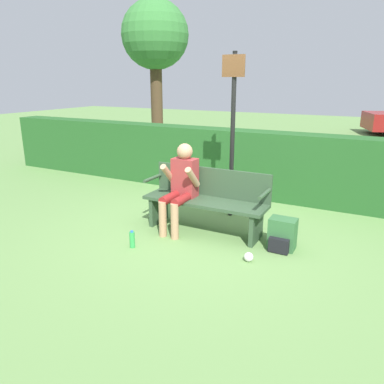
{
  "coord_description": "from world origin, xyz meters",
  "views": [
    {
      "loc": [
        2.2,
        -4.59,
        2.13
      ],
      "look_at": [
        -0.15,
        -0.1,
        0.61
      ],
      "focal_mm": 35.0,
      "sensor_mm": 36.0,
      "label": 1
    }
  ],
  "objects_px": {
    "park_bench": "(207,200)",
    "backpack": "(282,235)",
    "tree": "(155,38)",
    "water_bottle": "(132,240)",
    "signpost": "(233,126)",
    "person_seated": "(181,183)"
  },
  "relations": [
    {
      "from": "water_bottle",
      "to": "tree",
      "type": "bearing_deg",
      "value": 119.72
    },
    {
      "from": "park_bench",
      "to": "signpost",
      "type": "distance_m",
      "value": 1.23
    },
    {
      "from": "park_bench",
      "to": "water_bottle",
      "type": "distance_m",
      "value": 1.22
    },
    {
      "from": "park_bench",
      "to": "backpack",
      "type": "bearing_deg",
      "value": -6.51
    },
    {
      "from": "backpack",
      "to": "person_seated",
      "type": "bearing_deg",
      "value": -179.88
    },
    {
      "from": "park_bench",
      "to": "tree",
      "type": "distance_m",
      "value": 6.86
    },
    {
      "from": "backpack",
      "to": "signpost",
      "type": "distance_m",
      "value": 1.87
    },
    {
      "from": "signpost",
      "to": "tree",
      "type": "distance_m",
      "value": 6.03
    },
    {
      "from": "park_bench",
      "to": "backpack",
      "type": "distance_m",
      "value": 1.19
    },
    {
      "from": "backpack",
      "to": "tree",
      "type": "relative_size",
      "value": 0.1
    },
    {
      "from": "backpack",
      "to": "water_bottle",
      "type": "height_order",
      "value": "backpack"
    },
    {
      "from": "person_seated",
      "to": "signpost",
      "type": "height_order",
      "value": "signpost"
    },
    {
      "from": "tree",
      "to": "park_bench",
      "type": "bearing_deg",
      "value": -50.9
    },
    {
      "from": "park_bench",
      "to": "backpack",
      "type": "xyz_separation_m",
      "value": [
        1.15,
        -0.13,
        -0.27
      ]
    },
    {
      "from": "person_seated",
      "to": "backpack",
      "type": "xyz_separation_m",
      "value": [
        1.5,
        0.0,
        -0.51
      ]
    },
    {
      "from": "park_bench",
      "to": "tree",
      "type": "height_order",
      "value": "tree"
    },
    {
      "from": "tree",
      "to": "backpack",
      "type": "bearing_deg",
      "value": -44.37
    },
    {
      "from": "water_bottle",
      "to": "person_seated",
      "type": "bearing_deg",
      "value": 73.34
    },
    {
      "from": "park_bench",
      "to": "water_bottle",
      "type": "relative_size",
      "value": 7.68
    },
    {
      "from": "signpost",
      "to": "tree",
      "type": "bearing_deg",
      "value": 134.35
    },
    {
      "from": "signpost",
      "to": "tree",
      "type": "height_order",
      "value": "tree"
    },
    {
      "from": "person_seated",
      "to": "backpack",
      "type": "relative_size",
      "value": 3.03
    }
  ]
}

